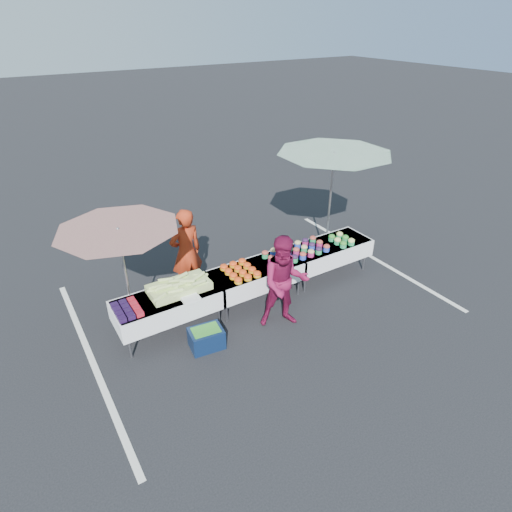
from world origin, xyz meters
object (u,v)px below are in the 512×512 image
vendor (186,252)px  customer (285,283)px  table_left (168,304)px  storage_bin (206,338)px  umbrella_left (119,238)px  table_right (328,251)px  table_center (256,275)px  umbrella_right (334,162)px

vendor → customer: 2.13m
table_left → storage_bin: 0.89m
umbrella_left → customer: bearing=-28.4°
table_right → umbrella_left: 4.34m
table_left → storage_bin: table_left is taller
vendor → storage_bin: (-0.45, -1.70, -0.72)m
table_center → vendor: (-0.99, 0.98, 0.32)m
customer → storage_bin: customer is taller
vendor → storage_bin: 1.90m
umbrella_left → storage_bin: bearing=-51.6°
table_center → table_right: same height
table_left → storage_bin: (0.36, -0.72, -0.39)m
table_left → umbrella_right: umbrella_right is taller
storage_bin → vendor: bearing=82.4°
table_right → umbrella_right: (0.51, 0.63, 1.67)m
table_left → umbrella_right: size_ratio=0.58×
table_left → vendor: size_ratio=1.02×
umbrella_left → table_left: bearing=-37.1°
table_center → table_left: bearing=180.0°
table_right → umbrella_left: umbrella_left is taller
table_left → umbrella_left: 1.42m
table_center → customer: bearing=-87.4°
table_left → table_right: same height
customer → table_right: bearing=50.7°
table_center → umbrella_right: 2.92m
vendor → storage_bin: vendor is taller
table_center → vendor: vendor is taller
table_center → umbrella_right: size_ratio=0.58×
table_left → table_center: size_ratio=1.00×
vendor → umbrella_right: bearing=170.4°
umbrella_left → storage_bin: umbrella_left is taller
umbrella_left → storage_bin: (0.89, -1.12, -1.65)m
table_right → customer: (-1.76, -0.88, 0.30)m
table_right → customer: 1.99m
table_right → vendor: vendor is taller
table_center → umbrella_right: (2.31, 0.63, 1.67)m
table_right → customer: bearing=-153.4°
table_left → table_right: (3.60, 0.00, 0.00)m
table_center → umbrella_left: umbrella_left is taller
table_right → umbrella_right: size_ratio=0.58×
vendor → umbrella_right: (3.30, -0.36, 1.35)m
table_left → table_center: 1.80m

